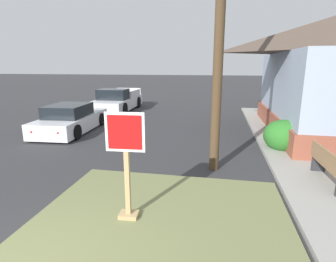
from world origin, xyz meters
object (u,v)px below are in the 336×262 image
object	(u,v)px
stop_sign	(127,169)
street_bench	(329,164)
manhole_cover	(93,185)
pickup_truck_white	(117,102)
parked_sedan_white	(71,120)

from	to	relation	value
stop_sign	street_bench	world-z (taller)	stop_sign
manhole_cover	pickup_truck_white	distance (m)	11.42
stop_sign	manhole_cover	bearing A→B (deg)	136.07
pickup_truck_white	street_bench	size ratio (longest dim) A/B	3.20
manhole_cover	pickup_truck_white	bearing A→B (deg)	108.06
stop_sign	parked_sedan_white	world-z (taller)	stop_sign
parked_sedan_white	street_bench	size ratio (longest dim) A/B	2.63
street_bench	stop_sign	bearing A→B (deg)	-151.55
parked_sedan_white	pickup_truck_white	bearing A→B (deg)	90.17
pickup_truck_white	street_bench	xyz separation A→B (m)	(9.24, -9.83, -0.03)
stop_sign	parked_sedan_white	distance (m)	8.10
parked_sedan_white	stop_sign	bearing A→B (deg)	-52.66
stop_sign	parked_sedan_white	xyz separation A→B (m)	(-4.90, 6.42, -0.54)
parked_sedan_white	pickup_truck_white	xyz separation A→B (m)	(-0.02, 5.75, 0.07)
manhole_cover	parked_sedan_white	bearing A→B (deg)	124.64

